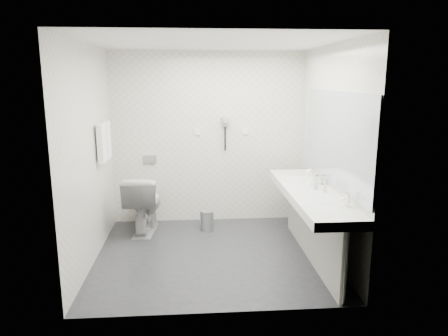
{
  "coord_description": "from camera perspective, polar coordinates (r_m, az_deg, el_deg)",
  "views": [
    {
      "loc": [
        -0.22,
        -4.76,
        2.11
      ],
      "look_at": [
        0.15,
        0.15,
        1.05
      ],
      "focal_mm": 33.37,
      "sensor_mm": 36.0,
      "label": 1
    }
  ],
  "objects": [
    {
      "name": "soap_bottle_b",
      "position": [
        5.09,
        12.18,
        -1.91
      ],
      "size": [
        0.09,
        0.09,
        0.09
      ],
      "primitive_type": "imported",
      "rotation": [
        0.0,
        0.0,
        -0.38
      ],
      "color": "beige",
      "rests_on": "vanity_counter"
    },
    {
      "name": "switch_plate_b",
      "position": [
        6.14,
        2.94,
        5.03
      ],
      "size": [
        0.09,
        0.02,
        0.09
      ],
      "primitive_type": "cube",
      "color": "white",
      "rests_on": "wall_back"
    },
    {
      "name": "towel_near",
      "position": [
        5.34,
        -16.39,
        3.27
      ],
      "size": [
        0.07,
        0.24,
        0.48
      ],
      "primitive_type": "cube",
      "color": "white",
      "rests_on": "towel_rail"
    },
    {
      "name": "towel_far",
      "position": [
        5.62,
        -15.81,
        3.71
      ],
      "size": [
        0.07,
        0.24,
        0.48
      ],
      "primitive_type": "cube",
      "color": "white",
      "rests_on": "towel_rail"
    },
    {
      "name": "soap_bottle_c",
      "position": [
        4.84,
        13.63,
        -2.6
      ],
      "size": [
        0.06,
        0.06,
        0.11
      ],
      "primitive_type": "imported",
      "rotation": [
        0.0,
        0.0,
        0.34
      ],
      "color": "beige",
      "rests_on": "vanity_counter"
    },
    {
      "name": "bin_lid",
      "position": [
        5.9,
        -2.36,
        -5.93
      ],
      "size": [
        0.19,
        0.19,
        0.02
      ],
      "primitive_type": "cylinder",
      "color": "#B2B5BA",
      "rests_on": "pedal_bin"
    },
    {
      "name": "soap_bottle_a",
      "position": [
        4.96,
        12.38,
        -2.24
      ],
      "size": [
        0.06,
        0.06,
        0.1
      ],
      "primitive_type": "imported",
      "rotation": [
        0.0,
        0.0,
        0.19
      ],
      "color": "beige",
      "rests_on": "vanity_counter"
    },
    {
      "name": "dryer_cradle",
      "position": [
        6.08,
        0.15,
        6.4
      ],
      "size": [
        0.1,
        0.04,
        0.14
      ],
      "primitive_type": "cube",
      "color": "#99999E",
      "rests_on": "wall_back"
    },
    {
      "name": "pedal_bin",
      "position": [
        5.95,
        -2.35,
        -7.24
      ],
      "size": [
        0.25,
        0.25,
        0.27
      ],
      "primitive_type": "cylinder",
      "rotation": [
        0.0,
        0.0,
        -0.38
      ],
      "color": "#B2B5BA",
      "rests_on": "floor"
    },
    {
      "name": "mirror",
      "position": [
        4.88,
        14.98,
        3.96
      ],
      "size": [
        0.02,
        2.2,
        1.05
      ],
      "primitive_type": "cube",
      "color": "#B2BCC6",
      "rests_on": "wall_right"
    },
    {
      "name": "wall_front",
      "position": [
        3.57,
        -0.65,
        -1.79
      ],
      "size": [
        2.8,
        0.0,
        2.8
      ],
      "primitive_type": "plane",
      "rotation": [
        -1.57,
        0.0,
        0.0
      ],
      "color": "silver",
      "rests_on": "floor"
    },
    {
      "name": "floor",
      "position": [
        5.21,
        -1.55,
        -11.74
      ],
      "size": [
        2.8,
        2.8,
        0.0
      ],
      "primitive_type": "plane",
      "color": "#25252A",
      "rests_on": "ground"
    },
    {
      "name": "wall_right",
      "position": [
        5.1,
        14.29,
        2.07
      ],
      "size": [
        0.0,
        2.6,
        2.6
      ],
      "primitive_type": "plane",
      "rotation": [
        1.57,
        0.0,
        -1.57
      ],
      "color": "silver",
      "rests_on": "floor"
    },
    {
      "name": "basin_far",
      "position": [
        5.53,
        9.9,
        -1.37
      ],
      "size": [
        0.4,
        0.31,
        0.05
      ],
      "primitive_type": "ellipsoid",
      "color": "white",
      "rests_on": "vanity_counter"
    },
    {
      "name": "glass_right",
      "position": [
        5.24,
        12.62,
        -1.51
      ],
      "size": [
        0.07,
        0.07,
        0.1
      ],
      "primitive_type": "cylinder",
      "rotation": [
        0.0,
        0.0,
        -0.29
      ],
      "color": "silver",
      "rests_on": "vanity_counter"
    },
    {
      "name": "vanity_post_near",
      "position": [
        4.16,
        16.19,
        -12.98
      ],
      "size": [
        0.06,
        0.06,
        0.75
      ],
      "primitive_type": "cylinder",
      "color": "silver",
      "rests_on": "floor"
    },
    {
      "name": "towel_rail",
      "position": [
        5.46,
        -16.33,
        5.78
      ],
      "size": [
        0.02,
        0.62,
        0.02
      ],
      "primitive_type": "cylinder",
      "rotation": [
        1.57,
        0.0,
        0.0
      ],
      "color": "silver",
      "rests_on": "wall_left"
    },
    {
      "name": "vanity_panel",
      "position": [
        5.07,
        11.78,
        -8.14
      ],
      "size": [
        0.03,
        2.15,
        0.75
      ],
      "primitive_type": "cube",
      "color": "#999890",
      "rests_on": "floor"
    },
    {
      "name": "basin_near",
      "position": [
        4.32,
        14.08,
        -5.37
      ],
      "size": [
        0.4,
        0.31,
        0.05
      ],
      "primitive_type": "ellipsoid",
      "color": "white",
      "rests_on": "vanity_counter"
    },
    {
      "name": "vanity_post_far",
      "position": [
        6.02,
        9.35,
        -4.75
      ],
      "size": [
        0.06,
        0.06,
        0.75
      ],
      "primitive_type": "cylinder",
      "color": "silver",
      "rests_on": "floor"
    },
    {
      "name": "faucet_far",
      "position": [
        5.56,
        11.88,
        -0.42
      ],
      "size": [
        0.04,
        0.04,
        0.15
      ],
      "primitive_type": "cylinder",
      "color": "silver",
      "rests_on": "vanity_counter"
    },
    {
      "name": "ceiling",
      "position": [
        4.78,
        -1.73,
        16.83
      ],
      "size": [
        2.8,
        2.8,
        0.0
      ],
      "primitive_type": "plane",
      "rotation": [
        3.14,
        0.0,
        0.0
      ],
      "color": "white",
      "rests_on": "wall_back"
    },
    {
      "name": "vanity_counter",
      "position": [
        4.93,
        11.71,
        -3.52
      ],
      "size": [
        0.55,
        2.2,
        0.1
      ],
      "primitive_type": "cube",
      "color": "white",
      "rests_on": "floor"
    },
    {
      "name": "flush_plate",
      "position": [
        6.18,
        -10.08,
        1.16
      ],
      "size": [
        0.18,
        0.02,
        0.12
      ],
      "primitive_type": "cube",
      "color": "#B2B5BA",
      "rests_on": "wall_back"
    },
    {
      "name": "wall_left",
      "position": [
        4.98,
        -17.97,
        1.61
      ],
      "size": [
        0.0,
        2.6,
        2.6
      ],
      "primitive_type": "plane",
      "rotation": [
        1.57,
        0.0,
        1.57
      ],
      "color": "silver",
      "rests_on": "floor"
    },
    {
      "name": "wall_back",
      "position": [
        6.12,
        -2.21,
        4.07
      ],
      "size": [
        2.8,
        0.0,
        2.8
      ],
      "primitive_type": "plane",
      "rotation": [
        1.57,
        0.0,
        0.0
      ],
      "color": "silver",
      "rests_on": "floor"
    },
    {
      "name": "dryer_cord",
      "position": [
        6.09,
        0.16,
        4.04
      ],
      "size": [
        0.02,
        0.02,
        0.35
      ],
      "primitive_type": "cylinder",
      "color": "black",
      "rests_on": "dryer_cradle"
    },
    {
      "name": "switch_plate_a",
      "position": [
        6.09,
        -3.63,
        4.97
      ],
      "size": [
        0.09,
        0.02,
        0.09
      ],
      "primitive_type": "cube",
      "color": "white",
      "rests_on": "wall_back"
    },
    {
      "name": "toilet",
      "position": [
        5.91,
        -10.91,
        -4.81
      ],
      "size": [
        0.53,
        0.84,
        0.82
      ],
      "primitive_type": "imported",
      "rotation": [
        0.0,
        0.0,
        3.05
      ],
      "color": "white",
      "rests_on": "floor"
    },
    {
      "name": "faucet_near",
      "position": [
        4.36,
        16.58,
        -4.12
      ],
      "size": [
        0.04,
        0.04,
        0.15
      ],
      "primitive_type": "cylinder",
      "color": "silver",
      "rests_on": "vanity_counter"
    },
    {
      "name": "dryer_barrel",
      "position": [
        6.0,
        0.2,
        6.61
      ],
      "size": [
        0.08,
        0.14,
        0.08
      ],
      "primitive_type": "cylinder",
      "rotation": [
        1.57,
        0.0,
        0.0
      ],
      "color": "#99999E",
      "rests_on": "dryer_cradle"
    },
    {
      "name": "glass_left",
      "position": [
        5.2,
        13.45,
        -1.59
      ],
      "size": [
        0.08,
        0.08,
        0.11
      ],
      "primitive_type": "cylinder",
      "rotation": [
        0.0,
        0.0,
        0.36
      ],
      "color": "silver",
      "rests_on": "vanity_counter"
    }
  ]
}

